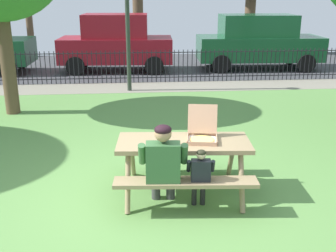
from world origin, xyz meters
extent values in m
cube|color=#61934A|center=(0.00, 1.88, -0.01)|extent=(28.00, 11.76, 0.02)
cube|color=gray|center=(0.00, 7.06, 0.00)|extent=(28.00, 1.40, 0.01)
cube|color=#424247|center=(0.00, 10.82, -0.01)|extent=(28.00, 6.12, 0.01)
cube|color=#9B835E|center=(0.61, 0.25, 0.74)|extent=(1.85, 0.90, 0.06)
cube|color=#9B835E|center=(0.56, -0.35, 0.44)|extent=(1.82, 0.42, 0.05)
cube|color=#9B835E|center=(0.66, 0.85, 0.44)|extent=(1.82, 0.42, 0.05)
cylinder|color=#9B835E|center=(-0.16, -0.11, 0.35)|extent=(0.10, 0.44, 0.74)
cylinder|color=#9B835E|center=(-0.09, 0.72, 0.35)|extent=(0.10, 0.44, 0.74)
cylinder|color=#9B835E|center=(1.31, -0.22, 0.35)|extent=(0.10, 0.44, 0.74)
cylinder|color=#9B835E|center=(1.38, 0.61, 0.35)|extent=(0.10, 0.44, 0.74)
cube|color=tan|center=(0.86, 0.23, 0.78)|extent=(0.47, 0.47, 0.01)
cube|color=silver|center=(0.86, 0.23, 0.78)|extent=(0.43, 0.43, 0.00)
cube|color=tan|center=(0.83, 0.03, 0.80)|extent=(0.40, 0.08, 0.04)
cube|color=tan|center=(0.89, 0.42, 0.80)|extent=(0.40, 0.08, 0.04)
cube|color=tan|center=(0.67, 0.26, 0.80)|extent=(0.08, 0.40, 0.04)
cube|color=tan|center=(1.05, 0.19, 0.80)|extent=(0.08, 0.40, 0.04)
cube|color=tan|center=(0.90, 0.44, 1.02)|extent=(0.42, 0.19, 0.39)
cylinder|color=tan|center=(0.86, 0.23, 0.79)|extent=(0.34, 0.34, 0.01)
cylinder|color=#F7E171|center=(0.86, 0.23, 0.80)|extent=(0.32, 0.32, 0.00)
cylinder|color=#3F3F3F|center=(0.22, 0.10, 0.22)|extent=(0.12, 0.12, 0.44)
cylinder|color=#3F3F3F|center=(0.20, -0.11, 0.47)|extent=(0.18, 0.43, 0.15)
cylinder|color=#3F3F3F|center=(0.42, 0.08, 0.22)|extent=(0.12, 0.12, 0.44)
cylinder|color=#3F3F3F|center=(0.40, -0.13, 0.47)|extent=(0.18, 0.43, 0.15)
cube|color=#386638|center=(0.28, -0.33, 0.70)|extent=(0.44, 0.25, 0.52)
cylinder|color=#386638|center=(0.03, -0.26, 0.80)|extent=(0.11, 0.21, 0.31)
cylinder|color=#386638|center=(0.55, -0.30, 0.80)|extent=(0.11, 0.21, 0.31)
sphere|color=tan|center=(0.29, -0.31, 1.08)|extent=(0.21, 0.21, 0.21)
ellipsoid|color=black|center=(0.29, -0.32, 1.13)|extent=(0.21, 0.20, 0.12)
cylinder|color=black|center=(0.71, -0.12, 0.22)|extent=(0.07, 0.07, 0.44)
cylinder|color=black|center=(0.70, -0.24, 0.46)|extent=(0.10, 0.25, 0.09)
cylinder|color=black|center=(0.82, -0.13, 0.22)|extent=(0.07, 0.07, 0.44)
cylinder|color=black|center=(0.82, -0.25, 0.46)|extent=(0.10, 0.25, 0.09)
cube|color=#1E2328|center=(0.75, -0.36, 0.59)|extent=(0.25, 0.14, 0.30)
cylinder|color=#1E2328|center=(0.60, -0.32, 0.65)|extent=(0.06, 0.12, 0.18)
cylinder|color=#1E2328|center=(0.90, -0.35, 0.65)|extent=(0.06, 0.12, 0.18)
sphere|color=beige|center=(0.75, -0.35, 0.81)|extent=(0.12, 0.12, 0.12)
ellipsoid|color=#28281A|center=(0.75, -0.36, 0.84)|extent=(0.12, 0.11, 0.07)
cylinder|color=black|center=(0.00, 7.76, 0.92)|extent=(20.64, 0.03, 0.03)
cylinder|color=black|center=(0.00, 7.76, 0.15)|extent=(20.64, 0.03, 0.03)
cylinder|color=black|center=(-3.93, 7.76, 0.50)|extent=(0.02, 0.02, 1.00)
cylinder|color=black|center=(-3.79, 7.76, 0.50)|extent=(0.02, 0.02, 1.00)
cylinder|color=black|center=(-3.65, 7.76, 0.50)|extent=(0.02, 0.02, 1.00)
cylinder|color=black|center=(-3.51, 7.76, 0.50)|extent=(0.02, 0.02, 1.00)
cylinder|color=black|center=(-3.37, 7.76, 0.50)|extent=(0.02, 0.02, 1.00)
cylinder|color=black|center=(-3.23, 7.76, 0.50)|extent=(0.02, 0.02, 1.00)
cylinder|color=black|center=(-3.09, 7.76, 0.50)|extent=(0.02, 0.02, 1.00)
cylinder|color=black|center=(-2.95, 7.76, 0.50)|extent=(0.02, 0.02, 1.00)
cylinder|color=black|center=(-2.81, 7.76, 0.50)|extent=(0.02, 0.02, 1.00)
cylinder|color=black|center=(-2.67, 7.76, 0.50)|extent=(0.02, 0.02, 1.00)
cylinder|color=black|center=(-2.53, 7.76, 0.50)|extent=(0.02, 0.02, 1.00)
cylinder|color=black|center=(-2.39, 7.76, 0.50)|extent=(0.02, 0.02, 1.00)
cylinder|color=black|center=(-2.25, 7.76, 0.50)|extent=(0.02, 0.02, 1.00)
cylinder|color=black|center=(-2.11, 7.76, 0.50)|extent=(0.02, 0.02, 1.00)
cylinder|color=black|center=(-1.97, 7.76, 0.50)|extent=(0.02, 0.02, 1.00)
cylinder|color=black|center=(-1.83, 7.76, 0.50)|extent=(0.02, 0.02, 1.00)
cylinder|color=black|center=(-1.69, 7.76, 0.50)|extent=(0.02, 0.02, 1.00)
cylinder|color=black|center=(-1.54, 7.76, 0.50)|extent=(0.02, 0.02, 1.00)
cylinder|color=black|center=(-1.40, 7.76, 0.50)|extent=(0.02, 0.02, 1.00)
cylinder|color=black|center=(-1.26, 7.76, 0.50)|extent=(0.02, 0.02, 1.00)
cylinder|color=black|center=(-1.12, 7.76, 0.50)|extent=(0.02, 0.02, 1.00)
cylinder|color=black|center=(-0.98, 7.76, 0.50)|extent=(0.02, 0.02, 1.00)
cylinder|color=black|center=(-0.84, 7.76, 0.50)|extent=(0.02, 0.02, 1.00)
cylinder|color=black|center=(-0.70, 7.76, 0.50)|extent=(0.02, 0.02, 1.00)
cylinder|color=black|center=(-0.56, 7.76, 0.50)|extent=(0.02, 0.02, 1.00)
cylinder|color=black|center=(-0.42, 7.76, 0.50)|extent=(0.02, 0.02, 1.00)
cylinder|color=black|center=(-0.28, 7.76, 0.50)|extent=(0.02, 0.02, 1.00)
cylinder|color=black|center=(-0.14, 7.76, 0.50)|extent=(0.02, 0.02, 1.00)
cylinder|color=black|center=(0.00, 7.76, 0.50)|extent=(0.02, 0.02, 1.00)
cylinder|color=black|center=(0.14, 7.76, 0.50)|extent=(0.02, 0.02, 1.00)
cylinder|color=black|center=(0.28, 7.76, 0.50)|extent=(0.02, 0.02, 1.00)
cylinder|color=black|center=(0.42, 7.76, 0.50)|extent=(0.02, 0.02, 1.00)
cylinder|color=black|center=(0.56, 7.76, 0.50)|extent=(0.02, 0.02, 1.00)
cylinder|color=black|center=(0.70, 7.76, 0.50)|extent=(0.02, 0.02, 1.00)
cylinder|color=black|center=(0.84, 7.76, 0.50)|extent=(0.02, 0.02, 1.00)
cylinder|color=black|center=(0.98, 7.76, 0.50)|extent=(0.02, 0.02, 1.00)
cylinder|color=black|center=(1.12, 7.76, 0.50)|extent=(0.02, 0.02, 1.00)
cylinder|color=black|center=(1.26, 7.76, 0.50)|extent=(0.02, 0.02, 1.00)
cylinder|color=black|center=(1.40, 7.76, 0.50)|extent=(0.02, 0.02, 1.00)
cylinder|color=black|center=(1.54, 7.76, 0.50)|extent=(0.02, 0.02, 1.00)
cylinder|color=black|center=(1.69, 7.76, 0.50)|extent=(0.02, 0.02, 1.00)
cylinder|color=black|center=(1.83, 7.76, 0.50)|extent=(0.02, 0.02, 1.00)
cylinder|color=black|center=(1.97, 7.76, 0.50)|extent=(0.02, 0.02, 1.00)
cylinder|color=black|center=(2.11, 7.76, 0.50)|extent=(0.02, 0.02, 1.00)
cylinder|color=black|center=(2.25, 7.76, 0.50)|extent=(0.02, 0.02, 1.00)
cylinder|color=black|center=(2.39, 7.76, 0.50)|extent=(0.02, 0.02, 1.00)
cylinder|color=black|center=(2.53, 7.76, 0.50)|extent=(0.02, 0.02, 1.00)
cylinder|color=black|center=(2.67, 7.76, 0.50)|extent=(0.02, 0.02, 1.00)
cylinder|color=black|center=(2.81, 7.76, 0.50)|extent=(0.02, 0.02, 1.00)
cylinder|color=black|center=(2.95, 7.76, 0.50)|extent=(0.02, 0.02, 1.00)
cylinder|color=black|center=(3.09, 7.76, 0.50)|extent=(0.02, 0.02, 1.00)
cylinder|color=black|center=(3.23, 7.76, 0.50)|extent=(0.02, 0.02, 1.00)
cylinder|color=black|center=(3.37, 7.76, 0.50)|extent=(0.02, 0.02, 1.00)
cylinder|color=black|center=(3.51, 7.76, 0.50)|extent=(0.02, 0.02, 1.00)
cylinder|color=black|center=(3.65, 7.76, 0.50)|extent=(0.02, 0.02, 1.00)
cylinder|color=black|center=(3.79, 7.76, 0.50)|extent=(0.02, 0.02, 1.00)
cylinder|color=black|center=(3.93, 7.76, 0.50)|extent=(0.02, 0.02, 1.00)
cylinder|color=black|center=(4.07, 7.76, 0.50)|extent=(0.02, 0.02, 1.00)
cylinder|color=black|center=(4.21, 7.76, 0.50)|extent=(0.02, 0.02, 1.00)
cylinder|color=black|center=(4.35, 7.76, 0.50)|extent=(0.02, 0.02, 1.00)
cylinder|color=black|center=(4.49, 7.76, 0.50)|extent=(0.02, 0.02, 1.00)
cylinder|color=black|center=(4.63, 7.76, 0.50)|extent=(0.02, 0.02, 1.00)
cylinder|color=black|center=(4.78, 7.76, 0.50)|extent=(0.02, 0.02, 1.00)
cylinder|color=black|center=(4.92, 7.76, 0.50)|extent=(0.02, 0.02, 1.00)
cylinder|color=black|center=(5.06, 7.76, 0.50)|extent=(0.02, 0.02, 1.00)
cylinder|color=black|center=(5.20, 7.76, 0.50)|extent=(0.02, 0.02, 1.00)
cylinder|color=black|center=(5.34, 7.76, 0.50)|extent=(0.02, 0.02, 1.00)
cylinder|color=black|center=(5.48, 7.76, 0.50)|extent=(0.02, 0.02, 1.00)
cylinder|color=black|center=(5.62, 7.76, 0.50)|extent=(0.02, 0.02, 1.00)
cylinder|color=black|center=(5.76, 7.76, 0.50)|extent=(0.02, 0.02, 1.00)
cylinder|color=black|center=(5.90, 7.76, 0.50)|extent=(0.02, 0.02, 1.00)
cylinder|color=black|center=(6.04, 7.76, 0.50)|extent=(0.02, 0.02, 1.00)
cylinder|color=black|center=(6.18, 7.76, 0.50)|extent=(0.02, 0.02, 1.00)
cylinder|color=black|center=(6.32, 7.76, 0.50)|extent=(0.02, 0.02, 1.00)
cylinder|color=black|center=(6.46, 7.76, 0.50)|extent=(0.02, 0.02, 1.00)
cylinder|color=#2D382D|center=(-0.14, 6.69, 2.07)|extent=(0.12, 0.12, 4.14)
cylinder|color=brown|center=(-2.85, 4.60, 1.14)|extent=(0.32, 0.32, 2.29)
cylinder|color=black|center=(-4.15, 8.95, 0.32)|extent=(0.64, 0.12, 0.64)
cylinder|color=black|center=(-4.12, 10.67, 0.32)|extent=(0.64, 0.12, 0.64)
cube|color=maroon|center=(-0.58, 9.84, 0.76)|extent=(3.98, 1.92, 0.84)
cube|color=maroon|center=(-0.58, 9.84, 1.58)|extent=(2.28, 1.63, 0.80)
cube|color=#262D38|center=(0.13, 9.80, 1.58)|extent=(0.12, 1.46, 0.68)
cylinder|color=black|center=(0.70, 8.91, 0.32)|extent=(0.64, 0.14, 0.64)
cylinder|color=black|center=(0.79, 10.63, 0.32)|extent=(0.64, 0.14, 0.64)
cylinder|color=black|center=(-1.95, 9.05, 0.32)|extent=(0.64, 0.14, 0.64)
cylinder|color=black|center=(-1.86, 10.77, 0.32)|extent=(0.64, 0.14, 0.64)
cube|color=#17522D|center=(4.57, 9.84, 0.76)|extent=(4.47, 1.99, 0.84)
cube|color=#17522D|center=(4.47, 9.84, 1.56)|extent=(2.67, 1.70, 0.76)
cube|color=#262D38|center=(5.42, 9.80, 1.56)|extent=(0.11, 1.53, 0.65)
cylinder|color=black|center=(6.03, 8.87, 0.32)|extent=(0.64, 0.14, 0.64)
cylinder|color=black|center=(6.11, 10.67, 0.32)|extent=(0.64, 0.14, 0.64)
cylinder|color=black|center=(3.04, 9.00, 0.32)|extent=(0.64, 0.14, 0.64)
cylinder|color=black|center=(3.12, 10.80, 0.32)|extent=(0.64, 0.14, 0.64)
cylinder|color=brown|center=(-4.62, 14.72, 1.36)|extent=(0.30, 0.30, 2.73)
cylinder|color=brown|center=(0.30, 14.72, 1.59)|extent=(0.48, 0.48, 3.18)
cylinder|color=brown|center=(5.58, 14.72, 1.37)|extent=(0.50, 0.50, 2.74)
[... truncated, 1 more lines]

